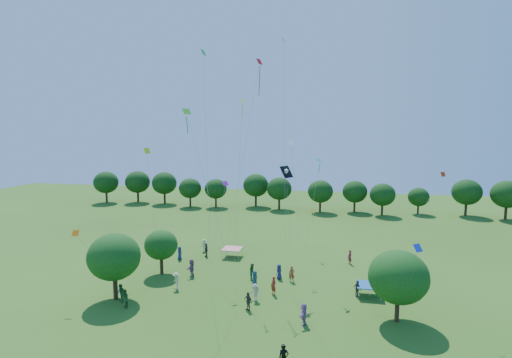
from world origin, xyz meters
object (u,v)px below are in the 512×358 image
at_px(tent_red_stripe, 232,249).
at_px(man_in_black, 284,358).
at_px(red_high_kite, 253,101).
at_px(near_tree_west, 114,257).
at_px(tent_blue, 369,285).
at_px(near_tree_north, 161,245).
at_px(pirate_kite, 286,173).
at_px(near_tree_east, 398,277).

height_order(tent_red_stripe, man_in_black, man_in_black).
bearing_deg(red_high_kite, man_in_black, -71.69).
height_order(near_tree_west, tent_blue, near_tree_west).
distance_m(near_tree_north, tent_red_stripe, 9.51).
distance_m(tent_blue, man_in_black, 14.66).
relative_size(tent_red_stripe, man_in_black, 1.22).
distance_m(near_tree_west, pirate_kite, 17.76).
distance_m(near_tree_east, pirate_kite, 13.74).
bearing_deg(near_tree_east, man_in_black, -133.48).
height_order(near_tree_east, tent_blue, near_tree_east).
bearing_deg(near_tree_west, near_tree_east, 1.44).
relative_size(near_tree_north, red_high_kite, 0.22).
bearing_deg(man_in_black, near_tree_north, 117.98).
height_order(tent_blue, man_in_black, man_in_black).
relative_size(near_tree_east, red_high_kite, 0.28).
xyz_separation_m(near_tree_west, man_in_black, (16.54, -7.91, -3.10)).
height_order(near_tree_west, near_tree_east, near_tree_west).
bearing_deg(near_tree_north, near_tree_east, -15.12).
relative_size(near_tree_north, near_tree_east, 0.82).
height_order(near_tree_north, tent_blue, near_tree_north).
xyz_separation_m(near_tree_north, tent_red_stripe, (5.97, 7.07, -2.17)).
bearing_deg(man_in_black, red_high_kite, 90.57).
height_order(near_tree_north, man_in_black, near_tree_north).
relative_size(pirate_kite, red_high_kite, 0.50).
relative_size(near_tree_north, tent_blue, 2.18).
bearing_deg(man_in_black, near_tree_west, 136.69).
bearing_deg(pirate_kite, tent_red_stripe, 135.42).
height_order(near_tree_north, pirate_kite, pirate_kite).
bearing_deg(red_high_kite, tent_red_stripe, 124.71).
xyz_separation_m(near_tree_north, man_in_black, (15.20, -14.82, -2.31)).
bearing_deg(near_tree_east, near_tree_west, -178.56).
distance_m(tent_red_stripe, red_high_kite, 18.54).
bearing_deg(near_tree_east, tent_red_stripe, 142.34).
xyz_separation_m(tent_red_stripe, tent_blue, (15.48, -8.63, 0.00)).
bearing_deg(man_in_black, pirate_kite, 79.08).
bearing_deg(man_in_black, tent_red_stripe, 95.11).
bearing_deg(near_tree_west, tent_blue, 13.21).
height_order(tent_red_stripe, red_high_kite, red_high_kite).
relative_size(tent_blue, red_high_kite, 0.10).
xyz_separation_m(near_tree_north, near_tree_east, (23.28, -6.29, 0.53)).
bearing_deg(near_tree_east, near_tree_north, 164.88).
distance_m(tent_red_stripe, tent_blue, 17.72).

